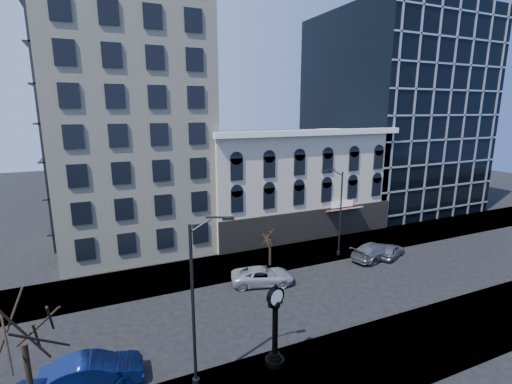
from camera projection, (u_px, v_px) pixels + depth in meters
name	position (u px, v px, depth m)	size (l,w,h in m)	color
ground	(253.00, 309.00, 27.64)	(160.00, 160.00, 0.00)	black
sidewalk_far	(219.00, 268.00, 34.75)	(160.00, 6.00, 0.12)	#9C978D
sidewalk_near	(312.00, 378.00, 20.50)	(160.00, 6.00, 0.12)	#9C978D
cream_tower	(124.00, 62.00, 37.82)	(15.90, 15.40, 42.50)	beige
victorian_row	(291.00, 181.00, 45.28)	(22.60, 11.19, 12.50)	beige
glass_office	(391.00, 114.00, 55.98)	(20.00, 20.15, 28.00)	black
street_clock	(275.00, 329.00, 21.11)	(1.13, 1.13, 5.00)	black
street_lamp_near	(205.00, 258.00, 18.49)	(2.47, 0.62, 9.55)	black
street_lamp_far	(336.00, 189.00, 36.14)	(2.33, 0.65, 9.07)	black
bare_tree_near	(20.00, 319.00, 14.58)	(4.94, 4.94, 8.49)	black
bare_tree_far	(270.00, 234.00, 34.58)	(2.37, 2.37, 4.07)	black
car_near_b	(92.00, 372.00, 19.80)	(1.82, 5.23, 1.72)	#0C194C
car_far_a	(262.00, 276.00, 31.54)	(2.45, 5.31, 1.47)	#A5A8AD
car_far_b	(375.00, 251.00, 36.88)	(2.28, 5.62, 1.63)	#595B60
car_far_c	(391.00, 251.00, 37.31)	(1.61, 4.00, 1.36)	#595B60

